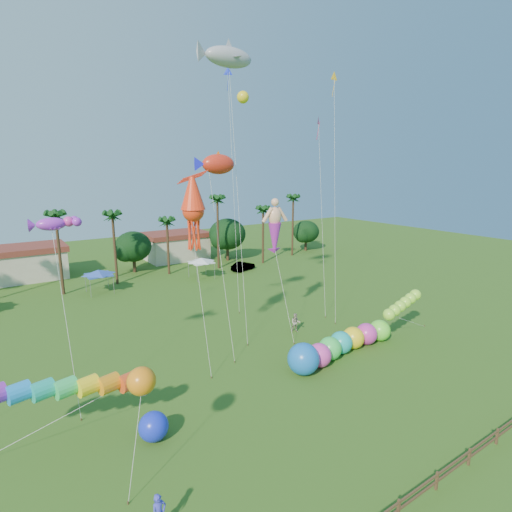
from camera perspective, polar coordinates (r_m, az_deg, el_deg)
ground at (r=27.43m, az=12.77°, el=-22.65°), size 160.00×160.00×0.00m
tree_line at (r=63.44m, az=-14.68°, el=1.64°), size 69.46×8.91×11.00m
buildings_row at (r=67.81m, az=-21.58°, el=-0.12°), size 35.00×7.00×4.00m
tent_row at (r=54.01m, az=-21.42°, el=-2.30°), size 31.00×4.00×0.60m
fence at (r=24.28m, az=24.44°, el=-26.99°), size 36.12×0.12×1.00m
car_b at (r=62.57m, az=-1.85°, el=-1.46°), size 4.47×2.66×1.39m
spectator_b at (r=39.57m, az=5.68°, el=-9.47°), size 1.15×1.10×1.87m
caterpillar_inflatable at (r=35.17m, az=11.70°, el=-12.37°), size 12.28×3.34×2.49m
blue_ball at (r=26.04m, az=-14.44°, el=-22.52°), size 1.74×1.74×1.74m
rainbow_tube at (r=25.66m, az=-22.07°, el=-17.52°), size 9.86×2.72×3.74m
green_worm at (r=38.05m, az=18.47°, el=-7.94°), size 9.51×1.41×3.47m
orange_ball_kite at (r=20.60m, az=-16.05°, el=-16.82°), size 2.04×1.54×6.41m
merman_kite at (r=38.20m, az=2.69°, el=3.76°), size 2.31×5.17×12.44m
fish_kite at (r=35.61m, az=-5.39°, el=12.92°), size 4.83×6.61×16.96m
shark_kite at (r=39.66m, az=-3.91°, el=26.46°), size 6.58×7.20×26.41m
squid_kite at (r=30.89m, az=-8.96°, el=6.37°), size 1.90×4.00×15.14m
lobster_kite at (r=28.78m, az=-27.20°, el=4.07°), size 3.43×4.87×12.74m
delta_kite_red at (r=44.56m, az=8.94°, el=17.87°), size 1.81×3.92×21.04m
delta_kite_yellow at (r=43.74m, az=11.12°, el=22.94°), size 2.39×3.59×25.05m
delta_kite_blue at (r=47.19m, az=-3.99°, el=23.97°), size 2.13×4.81×26.39m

